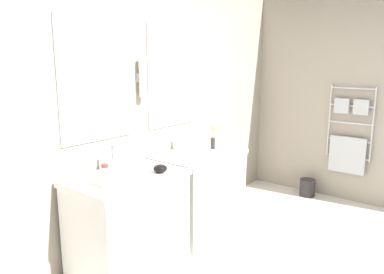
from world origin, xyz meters
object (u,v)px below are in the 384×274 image
(vanity_right, at_px, (201,192))
(toiletry_bottle, at_px, (105,177))
(flower_vase, at_px, (213,140))
(vanity_left, at_px, (132,224))
(waste_bin, at_px, (307,187))
(amenity_bowl, at_px, (160,168))

(vanity_right, bearing_deg, toiletry_bottle, -177.12)
(toiletry_bottle, distance_m, flower_vase, 1.47)
(vanity_left, bearing_deg, toiletry_bottle, -167.86)
(vanity_right, bearing_deg, flower_vase, 6.75)
(toiletry_bottle, bearing_deg, flower_vase, 3.50)
(vanity_left, height_order, flower_vase, flower_vase)
(toiletry_bottle, distance_m, waste_bin, 3.03)
(vanity_right, height_order, toiletry_bottle, toiletry_bottle)
(toiletry_bottle, xyz_separation_m, amenity_bowl, (0.51, -0.06, -0.05))
(vanity_left, height_order, vanity_right, same)
(toiletry_bottle, height_order, amenity_bowl, toiletry_bottle)
(vanity_right, xyz_separation_m, flower_vase, (0.23, 0.03, 0.50))
(vanity_right, distance_m, flower_vase, 0.55)
(waste_bin, bearing_deg, vanity_right, 164.64)
(toiletry_bottle, height_order, flower_vase, flower_vase)
(vanity_left, xyz_separation_m, flower_vase, (1.18, 0.03, 0.50))
(flower_vase, distance_m, waste_bin, 1.72)
(vanity_right, xyz_separation_m, amenity_bowl, (-0.72, -0.12, 0.44))
(vanity_left, relative_size, flower_vase, 3.80)
(toiletry_bottle, relative_size, amenity_bowl, 1.52)
(vanity_right, relative_size, amenity_bowl, 7.89)
(vanity_left, distance_m, flower_vase, 1.28)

